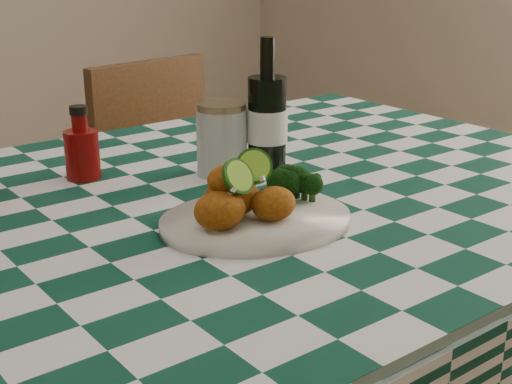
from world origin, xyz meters
TOP-DOWN VIEW (x-y plane):
  - plate at (0.03, -0.15)m, footprint 0.35×0.31m
  - fried_chicken_pile at (0.01, -0.15)m, footprint 0.14×0.11m
  - broccoli_side at (0.11, -0.14)m, footprint 0.07×0.07m
  - ketchup_bottle at (-0.08, 0.23)m, footprint 0.08×0.08m
  - mason_jar at (0.14, 0.10)m, footprint 0.12×0.12m
  - beer_bottle at (0.20, 0.05)m, footprint 0.10×0.10m
  - wooden_chair_right at (0.45, 0.69)m, footprint 0.46×0.47m

SIDE VIEW (x-z plane):
  - wooden_chair_right at x=0.45m, z-range 0.00..0.87m
  - plate at x=0.03m, z-range 0.79..0.80m
  - broccoli_side at x=0.11m, z-range 0.80..0.86m
  - fried_chicken_pile at x=0.01m, z-range 0.80..0.90m
  - ketchup_bottle at x=-0.08m, z-range 0.79..0.92m
  - mason_jar at x=0.14m, z-range 0.79..0.92m
  - beer_bottle at x=0.20m, z-range 0.79..1.03m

